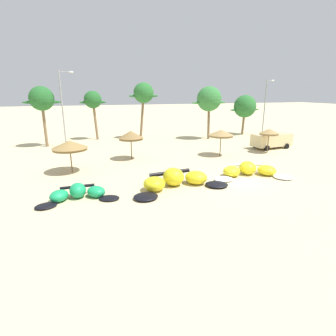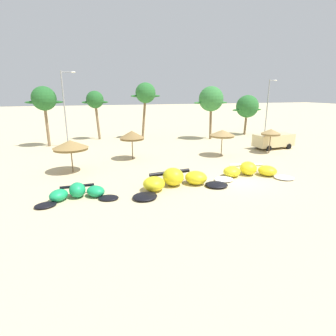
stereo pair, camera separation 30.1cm
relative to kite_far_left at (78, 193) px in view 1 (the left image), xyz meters
The scene contains 16 objects.
ground_plane 12.48m from the kite_far_left, ahead, with size 260.00×260.00×0.00m, color beige.
kite_far_left is the anchor object (origin of this frame).
kite_left 7.09m from the kite_far_left, ahead, with size 7.93×4.07×1.38m.
kite_left_of_center 14.11m from the kite_far_left, ahead, with size 6.98×3.98×1.15m.
beach_umbrella_near_van 7.09m from the kite_far_left, 94.16° to the left, with size 3.10×3.10×2.89m.
beach_umbrella_middle 11.57m from the kite_far_left, 60.91° to the left, with size 2.64×2.64×3.05m.
beach_umbrella_near_palms 17.70m from the kite_far_left, 29.00° to the left, with size 2.78×2.78×2.92m.
beach_umbrella_outermost 23.01m from the kite_far_left, 20.73° to the left, with size 2.22×2.22×2.84m.
parked_van 25.53m from the kite_far_left, 23.37° to the left, with size 5.33×2.62×1.84m.
palm_leftmost 21.33m from the kite_far_left, 100.64° to the left, with size 4.57×3.05×7.67m.
palm_left 24.56m from the kite_far_left, 83.72° to the left, with size 3.77×2.52×7.12m.
palm_left_of_gap 25.42m from the kite_far_left, 66.28° to the left, with size 4.50×3.00×8.30m.
palm_center_left 27.44m from the kite_far_left, 45.16° to the left, with size 5.43×3.62×7.76m.
palm_center_right 34.24m from the kite_far_left, 38.56° to the left, with size 5.45×3.64×6.46m.
lamppost_west 19.81m from the kite_far_left, 93.74° to the left, with size 1.82×0.24×9.47m.
lamppost_west_center 36.13m from the kite_far_left, 34.07° to the left, with size 1.45×0.24×8.86m.
Camera 1 is at (-11.97, -18.17, 7.03)m, focal length 28.94 mm.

